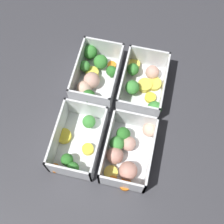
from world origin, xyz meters
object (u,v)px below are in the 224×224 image
object	(u,v)px
container_far_left	(78,142)
container_far_right	(94,74)
container_near_right	(144,85)
container_near_left	(127,152)

from	to	relation	value
container_far_left	container_far_right	distance (m)	0.20
container_near_right	container_far_right	bearing A→B (deg)	89.67
container_near_left	container_near_right	size ratio (longest dim) A/B	1.09
container_near_left	container_near_right	xyz separation A→B (m)	(0.19, -0.01, -0.00)
container_far_right	container_near_left	bearing A→B (deg)	-145.89
container_far_left	container_far_right	xyz separation A→B (m)	(0.20, 0.01, 0.00)
container_far_left	container_far_right	bearing A→B (deg)	2.11
container_near_right	container_far_left	world-z (taller)	same
container_far_left	container_far_right	size ratio (longest dim) A/B	1.01
container_far_left	container_near_right	bearing A→B (deg)	-33.29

